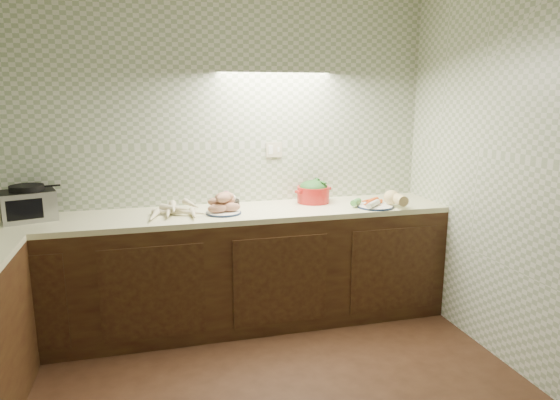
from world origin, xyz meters
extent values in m
cube|color=gray|center=(0.00, 1.78, 1.30)|extent=(3.60, 0.05, 2.60)
cube|color=beige|center=(0.55, 1.79, 1.32)|extent=(0.13, 0.01, 0.12)
cube|color=black|center=(0.00, 1.50, 0.43)|extent=(3.60, 0.60, 0.86)
cube|color=beige|center=(0.00, 1.50, 0.88)|extent=(3.60, 0.60, 0.04)
cube|color=black|center=(-1.26, 1.60, 1.00)|extent=(0.40, 0.34, 0.21)
cube|color=#A8A7AC|center=(-1.22, 1.48, 1.00)|extent=(0.33, 0.11, 0.21)
cube|color=black|center=(-1.22, 1.48, 1.00)|extent=(0.22, 0.07, 0.14)
cylinder|color=black|center=(-1.26, 1.60, 1.13)|extent=(0.28, 0.28, 0.04)
cone|color=beige|center=(-0.26, 1.42, 0.93)|extent=(0.06, 0.22, 0.06)
cone|color=beige|center=(-0.31, 1.57, 0.93)|extent=(0.20, 0.20, 0.05)
cone|color=beige|center=(-0.21, 1.48, 0.93)|extent=(0.22, 0.18, 0.06)
cone|color=beige|center=(-0.37, 1.48, 0.92)|extent=(0.14, 0.24, 0.05)
cone|color=beige|center=(-0.43, 1.37, 0.93)|extent=(0.28, 0.16, 0.06)
cone|color=beige|center=(-0.41, 1.52, 0.95)|extent=(0.22, 0.19, 0.06)
cone|color=beige|center=(-0.34, 1.42, 0.95)|extent=(0.20, 0.19, 0.06)
cone|color=beige|center=(-0.13, 1.47, 0.95)|extent=(0.12, 0.22, 0.05)
cylinder|color=#101B3A|center=(0.08, 1.44, 0.91)|extent=(0.26, 0.26, 0.01)
cylinder|color=white|center=(0.08, 1.44, 0.91)|extent=(0.24, 0.24, 0.02)
ellipsoid|color=#A67457|center=(0.03, 1.40, 0.95)|extent=(0.16, 0.11, 0.07)
ellipsoid|color=#A67457|center=(0.13, 1.42, 0.95)|extent=(0.16, 0.11, 0.07)
ellipsoid|color=#A67457|center=(0.07, 1.48, 0.95)|extent=(0.16, 0.11, 0.07)
ellipsoid|color=#A67457|center=(0.04, 1.45, 0.99)|extent=(0.16, 0.11, 0.07)
ellipsoid|color=#A67457|center=(0.11, 1.48, 0.99)|extent=(0.16, 0.11, 0.07)
ellipsoid|color=#A67457|center=(0.08, 1.43, 1.02)|extent=(0.16, 0.11, 0.07)
ellipsoid|color=#A67457|center=(0.09, 1.46, 1.02)|extent=(0.16, 0.11, 0.07)
cylinder|color=black|center=(0.15, 1.62, 0.93)|extent=(0.17, 0.17, 0.06)
sphere|color=maroon|center=(0.13, 1.62, 0.99)|extent=(0.09, 0.09, 0.09)
sphere|color=silver|center=(0.18, 1.63, 0.97)|extent=(0.05, 0.05, 0.05)
cylinder|color=#AF1B18|center=(0.84, 1.64, 0.97)|extent=(0.33, 0.33, 0.13)
cube|color=#AF1B18|center=(0.70, 1.59, 1.00)|extent=(0.05, 0.06, 0.02)
cube|color=#AF1B18|center=(0.98, 1.68, 1.00)|extent=(0.05, 0.06, 0.02)
ellipsoid|color=#286327|center=(0.84, 1.64, 1.02)|extent=(0.23, 0.23, 0.13)
cylinder|color=#101B3A|center=(1.25, 1.34, 0.91)|extent=(0.28, 0.28, 0.01)
cylinder|color=white|center=(1.25, 1.34, 0.91)|extent=(0.26, 0.26, 0.02)
cone|color=#E25A1A|center=(1.21, 1.38, 0.93)|extent=(0.15, 0.12, 0.03)
cone|color=#E25A1A|center=(1.25, 1.37, 0.93)|extent=(0.16, 0.08, 0.03)
cone|color=#E25A1A|center=(1.25, 1.34, 0.93)|extent=(0.16, 0.08, 0.03)
cone|color=#E25A1A|center=(1.20, 1.37, 0.95)|extent=(0.15, 0.12, 0.03)
cone|color=#E25A1A|center=(1.23, 1.38, 0.95)|extent=(0.13, 0.14, 0.03)
cone|color=#E25A1A|center=(1.23, 1.37, 0.95)|extent=(0.14, 0.13, 0.03)
cylinder|color=silver|center=(1.21, 1.30, 0.94)|extent=(0.16, 0.16, 0.04)
cylinder|color=#3E8838|center=(1.11, 1.40, 0.94)|extent=(0.11, 0.11, 0.05)
camera|label=1|loc=(-0.43, -2.11, 1.76)|focal=32.00mm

